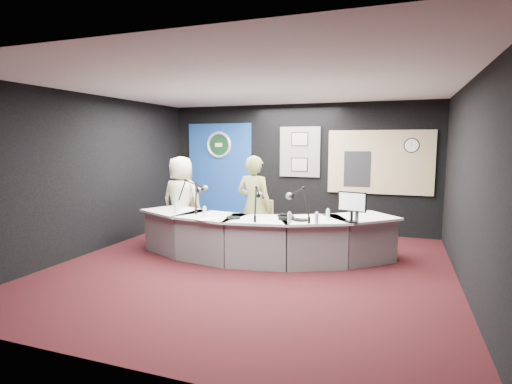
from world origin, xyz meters
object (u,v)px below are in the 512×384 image
(armchair_left, at_px, (182,218))
(person_man, at_px, (181,200))
(armchair_right, at_px, (254,228))
(person_woman, at_px, (254,206))
(broadcast_desk, at_px, (259,236))

(armchair_left, height_order, person_man, person_man)
(armchair_left, height_order, armchair_right, armchair_left)
(armchair_left, bearing_deg, person_woman, 5.18)
(person_man, bearing_deg, armchair_left, -0.00)
(person_woman, bearing_deg, armchair_left, -2.82)
(armchair_right, height_order, person_woman, person_woman)
(armchair_left, xyz_separation_m, person_man, (0.00, 0.00, 0.35))
(person_man, relative_size, person_woman, 0.98)
(broadcast_desk, xyz_separation_m, armchair_left, (-1.75, 0.44, 0.13))
(armchair_left, relative_size, person_man, 0.59)
(person_woman, bearing_deg, armchair_right, 6.89)
(armchair_left, bearing_deg, broadcast_desk, 0.70)
(armchair_left, xyz_separation_m, person_woman, (1.60, -0.27, 0.37))
(armchair_right, bearing_deg, armchair_left, -172.25)
(broadcast_desk, height_order, armchair_left, armchair_left)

